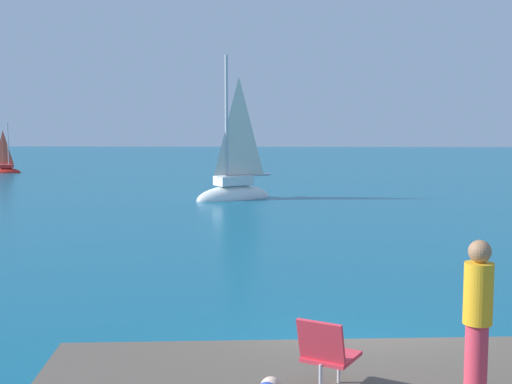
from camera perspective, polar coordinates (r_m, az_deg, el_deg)
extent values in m
plane|color=#0F5675|center=(10.63, 7.77, -14.54)|extent=(160.00, 160.00, 0.00)
ellipsoid|color=white|center=(31.94, -1.88, -0.58)|extent=(3.87, 3.22, 1.31)
cube|color=white|center=(31.85, -1.88, 0.97)|extent=(1.89, 1.69, 0.43)
cylinder|color=#B7B7BC|center=(31.55, -2.46, 5.92)|extent=(0.14, 0.14, 5.93)
cylinder|color=#B2B2B7|center=(32.26, -0.60, 1.39)|extent=(2.03, 1.43, 0.11)
pyramid|color=silver|center=(31.88, -1.42, 5.50)|extent=(1.61, 1.13, 4.51)
ellipsoid|color=red|center=(50.15, -19.97, 1.50)|extent=(1.98, 0.71, 0.68)
cube|color=red|center=(50.12, -19.98, 2.01)|extent=(0.87, 0.49, 0.22)
cylinder|color=#B7B7BC|center=(49.98, -19.85, 3.64)|extent=(0.07, 0.07, 3.07)
cylinder|color=#B2B2B7|center=(50.27, -20.45, 2.13)|extent=(1.23, 0.08, 0.06)
pyramid|color=#DB4C38|center=(50.11, -20.21, 3.50)|extent=(0.98, 0.06, 2.33)
cylinder|color=#DB384C|center=(7.20, 17.76, -13.41)|extent=(0.22, 0.22, 0.80)
cylinder|color=gold|center=(7.00, 17.95, -8.00)|extent=(0.28, 0.28, 0.60)
sphere|color=#9E704C|center=(6.92, 18.06, -4.70)|extent=(0.22, 0.22, 0.22)
cube|color=#E03342|center=(7.27, 6.25, -13.39)|extent=(0.66, 0.68, 0.04)
cube|color=#E03342|center=(6.97, 5.40, -12.29)|extent=(0.50, 0.35, 0.45)
cylinder|color=silver|center=(7.51, 6.88, -14.17)|extent=(0.04, 0.04, 0.35)
cylinder|color=silver|center=(7.10, 5.37, -15.35)|extent=(0.04, 0.04, 0.35)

